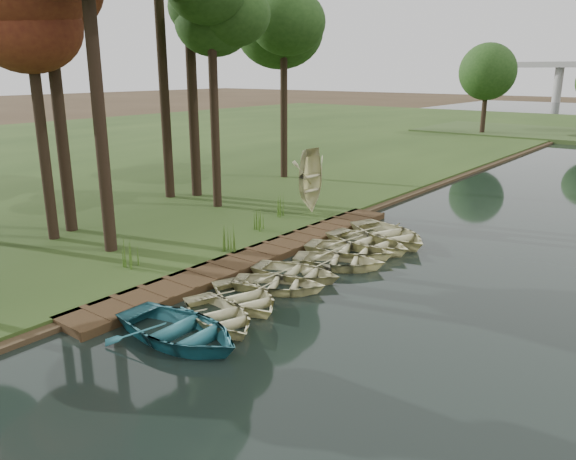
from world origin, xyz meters
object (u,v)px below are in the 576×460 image
Objects in this scene: boardwalk at (261,255)px; rowboat_0 at (179,327)px; rowboat_1 at (219,313)px; stored_rowboat at (311,206)px; rowboat_2 at (245,295)px.

rowboat_0 is (2.72, -6.41, 0.30)m from boardwalk.
rowboat_0 is at bearing -163.42° from rowboat_1.
rowboat_1 is at bearing -152.76° from stored_rowboat.
rowboat_0 reaches higher than rowboat_2.
stored_rowboat reaches higher than rowboat_1.
boardwalk is at bearing 21.88° from rowboat_0.
rowboat_0 is at bearing -67.00° from boardwalk.
rowboat_1 is (0.06, 1.38, -0.08)m from rowboat_0.
boardwalk is at bearing 54.33° from rowboat_2.
boardwalk is at bearing -157.57° from stored_rowboat.
rowboat_0 is 1.25× the size of rowboat_1.
rowboat_1 is 1.47m from rowboat_2.
rowboat_2 is at bearing -151.24° from stored_rowboat.
rowboat_0 is 2.83m from rowboat_2.
rowboat_1 is 1.02× the size of rowboat_2.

